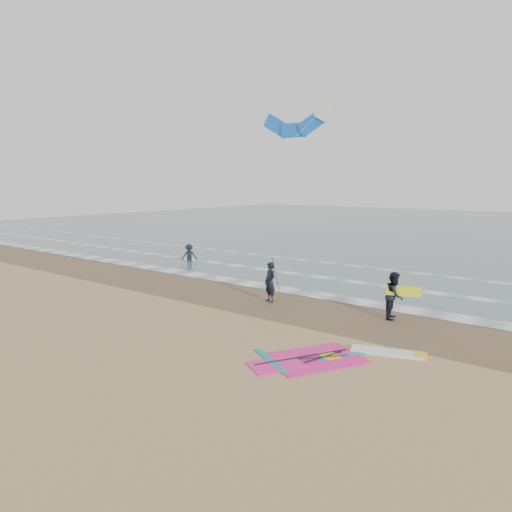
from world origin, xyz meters
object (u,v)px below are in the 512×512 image
Objects in this scene: person_walking at (394,295)px; person_wading at (189,251)px; surf_kite at (294,120)px; windsurf_rig at (335,357)px; person_standing at (270,282)px.

person_wading is (-15.82, 4.40, -0.13)m from person_walking.
surf_kite reaches higher than person_wading.
person_walking is 1.17× the size of person_wading.
person_wading reaches higher than windsurf_rig.
person_standing reaches higher than person_wading.
person_walking is at bearing -40.57° from surf_kite.
surf_kite is (-10.60, 14.14, 9.43)m from windsurf_rig.
person_standing is 0.18× the size of surf_kite.
person_wading is at bearing -139.21° from surf_kite.
person_walking is 16.24m from surf_kite.
surf_kite is (-10.50, 8.99, 8.52)m from person_walking.
person_walking is (5.40, 0.86, 0.02)m from person_standing.
windsurf_rig is 2.51× the size of person_walking.
person_standing reaches higher than windsurf_rig.
person_walking reaches higher than windsurf_rig.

